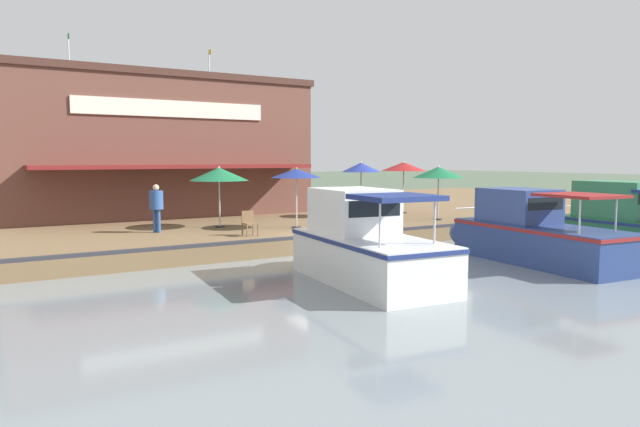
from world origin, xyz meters
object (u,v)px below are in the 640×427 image
(motorboat_second_along, at_px, (358,246))
(waterfront_restaurant, at_px, (146,147))
(cafe_chair_mid_patio, at_px, (249,222))
(patio_umbrella_mid_patio_right, at_px, (439,172))
(patio_umbrella_mid_patio_left, at_px, (219,174))
(motorboat_far_downstream, at_px, (623,221))
(patio_umbrella_back_row, at_px, (296,173))
(patio_umbrella_near_quay_edge, at_px, (404,167))
(mooring_post, at_px, (573,206))
(patio_umbrella_far_corner, at_px, (361,168))
(tree_upstream_bank, at_px, (182,123))
(cafe_chair_back_row_seat, at_px, (341,207))
(person_mid_patio, at_px, (156,202))
(motorboat_outer_channel, at_px, (524,234))
(cafe_chair_facing_river, at_px, (389,206))

(motorboat_second_along, bearing_deg, waterfront_restaurant, -176.21)
(cafe_chair_mid_patio, bearing_deg, patio_umbrella_mid_patio_right, 93.23)
(patio_umbrella_mid_patio_left, bearing_deg, motorboat_far_downstream, 57.42)
(patio_umbrella_back_row, height_order, patio_umbrella_near_quay_edge, patio_umbrella_near_quay_edge)
(mooring_post, bearing_deg, patio_umbrella_far_corner, -118.23)
(cafe_chair_mid_patio, distance_m, tree_upstream_bank, 16.54)
(patio_umbrella_far_corner, xyz_separation_m, motorboat_second_along, (9.03, -6.42, -1.88))
(patio_umbrella_near_quay_edge, relative_size, cafe_chair_back_row_seat, 2.95)
(person_mid_patio, bearing_deg, cafe_chair_back_row_seat, 97.76)
(person_mid_patio, distance_m, motorboat_second_along, 8.77)
(patio_umbrella_back_row, xyz_separation_m, mooring_post, (2.39, 13.24, -1.61))
(patio_umbrella_near_quay_edge, distance_m, motorboat_far_downstream, 9.85)
(patio_umbrella_mid_patio_left, xyz_separation_m, cafe_chair_mid_patio, (2.78, -0.00, -1.56))
(waterfront_restaurant, distance_m, cafe_chair_back_row_seat, 10.53)
(motorboat_outer_channel, bearing_deg, cafe_chair_back_row_seat, -176.76)
(mooring_post, bearing_deg, person_mid_patio, -101.92)
(waterfront_restaurant, height_order, motorboat_outer_channel, waterfront_restaurant)
(cafe_chair_mid_patio, bearing_deg, patio_umbrella_mid_patio_left, 179.96)
(cafe_chair_mid_patio, distance_m, mooring_post, 15.71)
(waterfront_restaurant, xyz_separation_m, patio_umbrella_back_row, (10.25, 2.99, -1.14))
(waterfront_restaurant, xyz_separation_m, motorboat_far_downstream, (16.74, 13.43, -2.92))
(patio_umbrella_back_row, bearing_deg, cafe_chair_back_row_seat, 125.07)
(patio_umbrella_near_quay_edge, height_order, mooring_post, patio_umbrella_near_quay_edge)
(cafe_chair_mid_patio, bearing_deg, patio_umbrella_back_row, 113.73)
(waterfront_restaurant, bearing_deg, person_mid_patio, -12.18)
(waterfront_restaurant, height_order, patio_umbrella_mid_patio_right, waterfront_restaurant)
(patio_umbrella_back_row, xyz_separation_m, person_mid_patio, (-1.43, -4.89, -1.00))
(patio_umbrella_mid_patio_right, relative_size, patio_umbrella_near_quay_edge, 0.93)
(patio_umbrella_near_quay_edge, distance_m, cafe_chair_mid_patio, 10.56)
(patio_umbrella_back_row, relative_size, cafe_chair_mid_patio, 2.70)
(mooring_post, bearing_deg, patio_umbrella_mid_patio_left, -104.71)
(patio_umbrella_far_corner, bearing_deg, mooring_post, 61.77)
(cafe_chair_mid_patio, bearing_deg, mooring_post, 85.14)
(cafe_chair_facing_river, distance_m, motorboat_second_along, 11.37)
(motorboat_outer_channel, bearing_deg, waterfront_restaurant, -157.26)
(tree_upstream_bank, bearing_deg, motorboat_outer_channel, 10.37)
(patio_umbrella_near_quay_edge, relative_size, motorboat_far_downstream, 0.36)
(motorboat_outer_channel, height_order, motorboat_second_along, motorboat_second_along)
(patio_umbrella_back_row, xyz_separation_m, cafe_chair_mid_patio, (1.06, -2.41, -1.60))
(cafe_chair_back_row_seat, relative_size, person_mid_patio, 0.50)
(motorboat_second_along, bearing_deg, mooring_post, 106.16)
(motorboat_second_along, bearing_deg, patio_umbrella_near_quay_edge, 135.69)
(waterfront_restaurant, xyz_separation_m, mooring_post, (12.64, 16.23, -2.75))
(patio_umbrella_mid_patio_right, height_order, patio_umbrella_near_quay_edge, patio_umbrella_near_quay_edge)
(patio_umbrella_mid_patio_left, xyz_separation_m, person_mid_patio, (0.28, -2.48, -0.96))
(patio_umbrella_mid_patio_left, relative_size, patio_umbrella_far_corner, 0.93)
(patio_umbrella_mid_patio_right, bearing_deg, tree_upstream_bank, -157.40)
(patio_umbrella_mid_patio_right, relative_size, cafe_chair_back_row_seat, 2.74)
(motorboat_outer_channel, relative_size, motorboat_second_along, 1.12)
(tree_upstream_bank, bearing_deg, person_mid_patio, -21.29)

